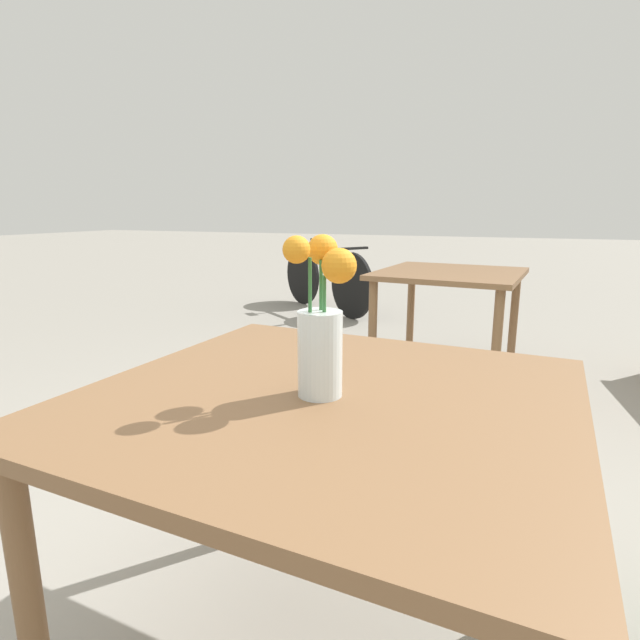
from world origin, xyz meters
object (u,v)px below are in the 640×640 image
object	(u,v)px
flower_vase	(321,334)
table_front	(329,431)
table_back	(449,288)
bicycle	(325,279)

from	to	relation	value
flower_vase	table_front	bearing A→B (deg)	69.79
table_front	table_back	xyz separation A→B (m)	(-0.05, 2.13, -0.01)
flower_vase	table_back	distance (m)	2.17
table_front	table_back	size ratio (longest dim) A/B	1.09
flower_vase	bicycle	world-z (taller)	flower_vase
table_back	flower_vase	bearing A→B (deg)	-89.02
table_back	bicycle	bearing A→B (deg)	129.05
table_front	bicycle	xyz separation A→B (m)	(-1.57, 4.01, -0.27)
table_front	flower_vase	distance (m)	0.21
table_front	flower_vase	size ratio (longest dim) A/B	3.18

